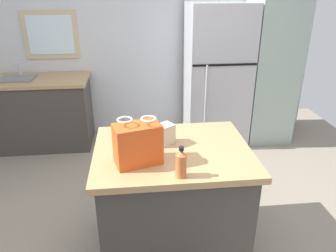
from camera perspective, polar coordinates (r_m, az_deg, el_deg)
ground at (r=2.86m, az=-3.88°, el=-20.34°), size 5.85×5.85×0.00m
back_wall at (r=4.51m, az=-6.05°, el=15.34°), size 4.87×0.13×2.67m
kitchen_island at (r=2.60m, az=0.73°, el=-12.55°), size 1.13×0.90×0.88m
refrigerator at (r=4.32m, az=8.48°, el=8.79°), size 0.79×0.73×1.78m
tall_cabinet at (r=4.50m, az=17.50°, el=11.21°), size 0.58×0.65×2.18m
sink_counter at (r=4.52m, az=-21.64°, el=2.29°), size 1.32×0.66×1.08m
shopping_bag at (r=2.14m, az=-5.31°, el=-3.11°), size 0.33×0.25×0.32m
small_box at (r=2.41m, az=-0.50°, el=-1.43°), size 0.16×0.15×0.15m
bottle at (r=2.01m, az=2.30°, el=-6.55°), size 0.07×0.07×0.21m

